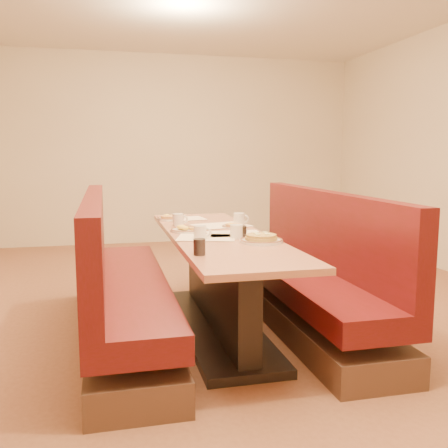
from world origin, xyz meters
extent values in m
plane|color=#9E6647|center=(0.00, 0.00, 0.00)|extent=(8.00, 8.00, 0.00)
cube|color=beige|center=(0.00, 4.00, 1.40)|extent=(6.00, 0.04, 2.80)
cube|color=black|center=(0.00, 0.00, 0.03)|extent=(0.55, 1.88, 0.06)
cube|color=black|center=(0.00, 0.00, 0.35)|extent=(0.15, 1.75, 0.71)
cube|color=#BA7056|center=(0.00, 0.00, 0.73)|extent=(0.70, 2.50, 0.04)
cube|color=#4C3326|center=(-0.68, 0.00, 0.10)|extent=(0.55, 2.50, 0.20)
cube|color=#560E14|center=(-0.68, 0.00, 0.37)|extent=(0.55, 2.50, 0.16)
cube|color=#560E14|center=(-0.89, 0.00, 0.75)|extent=(0.12, 2.50, 0.60)
cube|color=#4C3326|center=(0.68, 0.00, 0.10)|extent=(0.55, 2.50, 0.20)
cube|color=#560E14|center=(0.68, 0.00, 0.37)|extent=(0.55, 2.50, 0.16)
cube|color=#560E14|center=(0.89, 0.00, 0.75)|extent=(0.12, 2.50, 0.60)
cube|color=#FAE1C3|center=(-0.12, -0.17, 0.75)|extent=(0.47, 0.40, 0.00)
cube|color=#FAE1C3|center=(0.12, -0.05, 0.75)|extent=(0.41, 0.32, 0.00)
cube|color=#FAE1C3|center=(-0.12, 0.89, 0.75)|extent=(0.41, 0.33, 0.00)
cube|color=#FAE1C3|center=(0.12, 0.39, 0.75)|extent=(0.50, 0.42, 0.00)
cylinder|color=silver|center=(0.20, -0.43, 0.76)|extent=(0.29, 0.29, 0.02)
torus|color=brown|center=(0.20, -0.43, 0.77)|extent=(0.29, 0.29, 0.01)
cylinder|color=gold|center=(0.20, -0.43, 0.78)|extent=(0.22, 0.22, 0.02)
cylinder|color=gold|center=(0.20, -0.43, 0.80)|extent=(0.20, 0.20, 0.02)
cylinder|color=#FFFBA6|center=(0.24, -0.41, 0.81)|extent=(0.04, 0.04, 0.01)
cylinder|color=#FFFBA6|center=(0.17, -0.40, 0.81)|extent=(0.04, 0.04, 0.01)
cylinder|color=#FFFBA6|center=(0.16, -0.46, 0.81)|extent=(0.04, 0.04, 0.01)
cylinder|color=#FFFBA6|center=(0.23, -0.47, 0.81)|extent=(0.04, 0.04, 0.01)
cylinder|color=silver|center=(-0.20, 0.15, 0.76)|extent=(0.27, 0.27, 0.02)
torus|color=brown|center=(-0.20, 0.15, 0.77)|extent=(0.27, 0.27, 0.01)
ellipsoid|color=yellow|center=(-0.25, 0.15, 0.79)|extent=(0.07, 0.07, 0.04)
ellipsoid|color=yellow|center=(-0.23, 0.11, 0.78)|extent=(0.06, 0.06, 0.03)
ellipsoid|color=yellow|center=(-0.25, 0.19, 0.78)|extent=(0.05, 0.05, 0.03)
cylinder|color=brown|center=(-0.16, 0.16, 0.78)|extent=(0.10, 0.03, 0.02)
cylinder|color=brown|center=(-0.15, 0.19, 0.78)|extent=(0.10, 0.03, 0.02)
cube|color=gold|center=(-0.15, 0.10, 0.78)|extent=(0.09, 0.08, 0.02)
cylinder|color=silver|center=(0.19, 0.27, 0.76)|extent=(0.20, 0.20, 0.01)
torus|color=brown|center=(0.19, 0.27, 0.76)|extent=(0.19, 0.19, 0.01)
cylinder|color=#CC8B48|center=(0.19, 0.27, 0.77)|extent=(0.14, 0.14, 0.01)
ellipsoid|color=yellow|center=(0.17, 0.28, 0.78)|extent=(0.04, 0.04, 0.02)
cylinder|color=silver|center=(-0.24, 0.86, 0.76)|extent=(0.25, 0.25, 0.02)
torus|color=brown|center=(-0.24, 0.86, 0.77)|extent=(0.24, 0.24, 0.01)
cylinder|color=#CC8B48|center=(-0.24, 0.86, 0.78)|extent=(0.17, 0.17, 0.02)
ellipsoid|color=yellow|center=(-0.27, 0.88, 0.79)|extent=(0.05, 0.05, 0.03)
cylinder|color=silver|center=(0.08, -0.24, 0.80)|extent=(0.09, 0.09, 0.10)
torus|color=silver|center=(0.13, -0.23, 0.80)|extent=(0.07, 0.03, 0.07)
cylinder|color=black|center=(0.08, -0.24, 0.84)|extent=(0.08, 0.08, 0.01)
cylinder|color=silver|center=(-0.17, -0.21, 0.80)|extent=(0.09, 0.09, 0.09)
torus|color=silver|center=(-0.13, -0.22, 0.80)|extent=(0.07, 0.04, 0.07)
cylinder|color=black|center=(-0.17, -0.21, 0.84)|extent=(0.08, 0.08, 0.01)
cylinder|color=silver|center=(0.28, 0.42, 0.80)|extent=(0.09, 0.09, 0.10)
torus|color=silver|center=(0.33, 0.40, 0.80)|extent=(0.07, 0.04, 0.07)
cylinder|color=black|center=(0.28, 0.42, 0.84)|extent=(0.08, 0.08, 0.01)
cylinder|color=silver|center=(-0.23, 0.48, 0.80)|extent=(0.09, 0.09, 0.10)
torus|color=silver|center=(-0.18, 0.48, 0.80)|extent=(0.07, 0.02, 0.07)
cylinder|color=black|center=(-0.23, 0.48, 0.84)|extent=(0.08, 0.08, 0.01)
cylinder|color=black|center=(-0.28, -0.75, 0.80)|extent=(0.07, 0.07, 0.10)
cylinder|color=silver|center=(-0.28, -0.75, 0.80)|extent=(0.07, 0.07, 0.10)
cylinder|color=black|center=(0.12, -0.24, 0.79)|extent=(0.06, 0.06, 0.09)
cylinder|color=silver|center=(0.12, -0.24, 0.79)|extent=(0.06, 0.06, 0.09)
camera|label=1|loc=(-0.81, -3.58, 1.34)|focal=40.00mm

